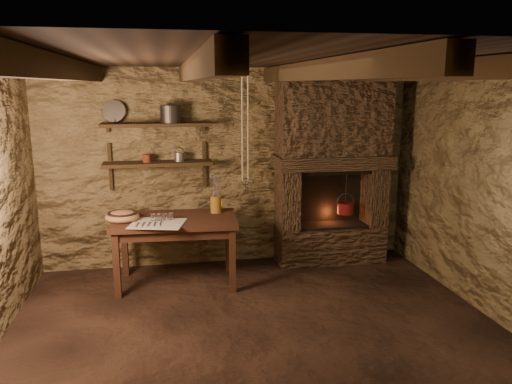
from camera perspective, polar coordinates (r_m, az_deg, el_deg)
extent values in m
plane|color=black|center=(4.64, 0.42, -16.11)|extent=(4.50, 4.50, 0.00)
cube|color=#493922|center=(6.14, -3.14, 2.80)|extent=(4.50, 0.04, 2.40)
cube|color=#493922|center=(2.37, 9.97, -12.81)|extent=(4.50, 0.04, 2.40)
cube|color=#493922|center=(5.12, 25.97, -0.29)|extent=(0.04, 4.00, 2.40)
cube|color=black|center=(4.09, 0.47, 15.02)|extent=(4.50, 4.00, 0.04)
cube|color=black|center=(4.07, -21.30, 12.97)|extent=(0.14, 3.95, 0.16)
cube|color=black|center=(4.02, -6.75, 13.71)|extent=(0.14, 3.95, 0.16)
cube|color=black|center=(4.21, 7.35, 13.62)|extent=(0.14, 3.95, 0.16)
cube|color=black|center=(4.61, 19.57, 12.90)|extent=(0.14, 3.95, 0.16)
cube|color=black|center=(5.92, -11.15, 3.21)|extent=(1.25, 0.30, 0.04)
cube|color=black|center=(5.86, -11.33, 7.56)|extent=(1.25, 0.30, 0.04)
cube|color=#322419|center=(6.43, 8.42, -5.84)|extent=(1.35, 0.45, 0.45)
cube|color=#322419|center=(6.11, 3.59, -0.83)|extent=(0.23, 0.45, 0.75)
cube|color=#322419|center=(6.48, 13.29, -0.40)|extent=(0.23, 0.45, 0.75)
cube|color=#322419|center=(6.16, 8.81, 3.46)|extent=(1.43, 0.51, 0.16)
cube|color=#322419|center=(6.13, 8.88, 8.59)|extent=(1.35, 0.45, 0.94)
cube|color=black|center=(6.45, 8.02, -0.24)|extent=(0.90, 0.06, 0.75)
cube|color=#321B11|center=(5.56, -9.22, -3.21)|extent=(1.39, 0.85, 0.06)
cube|color=#321B11|center=(5.58, -9.19, -4.07)|extent=(1.26, 0.72, 0.10)
cube|color=beige|center=(5.34, -11.19, -3.55)|extent=(0.64, 0.56, 0.01)
cylinder|color=#90631C|center=(5.70, -4.60, -1.41)|extent=(0.14, 0.14, 0.19)
torus|color=#90631C|center=(5.70, -3.96, -1.20)|extent=(0.02, 0.11, 0.11)
ellipsoid|color=#A67347|center=(5.55, -15.02, -2.73)|extent=(0.43, 0.43, 0.13)
cylinder|color=#332F2D|center=(5.86, -9.73, 8.68)|extent=(0.27, 0.27, 0.18)
cylinder|color=#989994|center=(5.98, -15.88, 8.85)|extent=(0.28, 0.17, 0.26)
cylinder|color=#5B2312|center=(5.91, -12.38, 3.80)|extent=(0.12, 0.12, 0.09)
cylinder|color=maroon|center=(6.32, 10.16, -1.84)|extent=(0.26, 0.26, 0.14)
torus|color=#332F2D|center=(6.30, 10.19, -1.09)|extent=(0.22, 0.01, 0.22)
cylinder|color=#332F2D|center=(6.26, 10.25, 0.39)|extent=(0.01, 0.01, 0.44)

